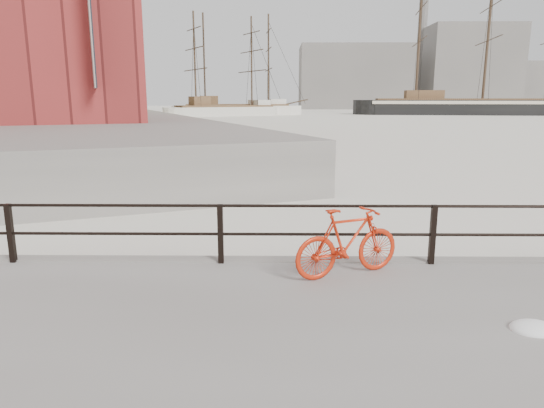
% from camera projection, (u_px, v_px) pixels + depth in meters
% --- Properties ---
extents(ground, '(400.00, 400.00, 0.00)m').
position_uv_depth(ground, '(426.00, 280.00, 8.30)').
color(ground, white).
rests_on(ground, ground).
extents(far_quay, '(78.44, 148.07, 1.80)m').
position_uv_depth(far_quay, '(48.00, 112.00, 78.90)').
color(far_quay, gray).
rests_on(far_quay, ground).
extents(guardrail, '(28.00, 0.10, 1.00)m').
position_uv_depth(guardrail, '(433.00, 235.00, 7.97)').
color(guardrail, black).
rests_on(guardrail, promenade).
extents(bicycle, '(1.74, 0.97, 1.08)m').
position_uv_depth(bicycle, '(348.00, 242.00, 7.43)').
color(bicycle, red).
rests_on(bicycle, promenade).
extents(barque_black, '(55.53, 24.63, 30.80)m').
position_uv_depth(barque_black, '(481.00, 115.00, 91.46)').
color(barque_black, black).
rests_on(barque_black, ground).
extents(schooner_mid, '(27.30, 14.30, 19.03)m').
position_uv_depth(schooner_mid, '(237.00, 115.00, 91.41)').
color(schooner_mid, silver).
rests_on(schooner_mid, ground).
extents(schooner_left, '(25.75, 21.05, 17.97)m').
position_uv_depth(schooner_left, '(225.00, 116.00, 85.78)').
color(schooner_left, beige).
rests_on(schooner_left, ground).
extents(workboat_near, '(13.98, 6.58, 7.00)m').
position_uv_depth(workboat_near, '(36.00, 137.00, 39.04)').
color(workboat_near, black).
rests_on(workboat_near, ground).
extents(workboat_far, '(12.71, 8.05, 7.00)m').
position_uv_depth(workboat_far, '(61.00, 127.00, 52.57)').
color(workboat_far, black).
rests_on(workboat_far, ground).
extents(apartment_cream, '(24.16, 21.40, 21.20)m').
position_uv_depth(apartment_cream, '(20.00, 29.00, 66.63)').
color(apartment_cream, beige).
rests_on(apartment_cream, far_quay).
extents(apartment_grey, '(26.02, 22.15, 23.20)m').
position_uv_depth(apartment_grey, '(33.00, 39.00, 86.44)').
color(apartment_grey, '#ADADA8').
rests_on(apartment_grey, far_quay).
extents(apartment_brick, '(27.87, 22.90, 21.20)m').
position_uv_depth(apartment_brick, '(42.00, 55.00, 107.58)').
color(apartment_brick, brown).
rests_on(apartment_brick, far_quay).
extents(industrial_west, '(32.00, 18.00, 18.00)m').
position_uv_depth(industrial_west, '(354.00, 78.00, 142.91)').
color(industrial_west, gray).
rests_on(industrial_west, ground).
extents(industrial_mid, '(26.00, 20.00, 24.00)m').
position_uv_depth(industrial_mid, '(468.00, 68.00, 146.75)').
color(industrial_mid, gray).
rests_on(industrial_mid, ground).
extents(industrial_east, '(20.00, 16.00, 14.00)m').
position_uv_depth(industrial_east, '(533.00, 85.00, 152.44)').
color(industrial_east, gray).
rests_on(industrial_east, ground).
extents(smokestack, '(2.80, 2.80, 44.00)m').
position_uv_depth(smokestack, '(422.00, 36.00, 149.65)').
color(smokestack, gray).
rests_on(smokestack, ground).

